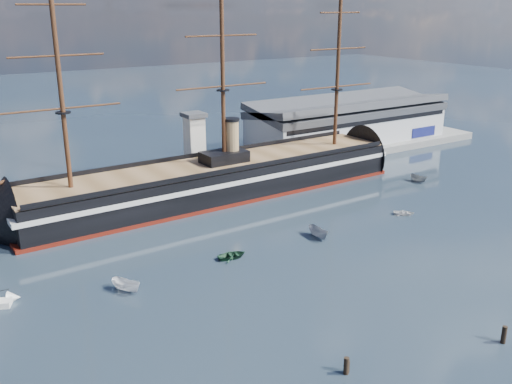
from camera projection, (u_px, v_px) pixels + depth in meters
ground at (259, 225)px, 111.75m from camera, size 600.00×600.00×0.00m
quay at (215, 174)px, 145.66m from camera, size 180.00×18.00×2.00m
warehouse at (348, 121)px, 171.05m from camera, size 63.00×21.00×11.60m
quay_tower at (195, 143)px, 136.62m from camera, size 5.00×5.00×15.00m
warship at (210, 181)px, 126.46m from camera, size 113.06×18.28×53.94m
motorboat_a at (127, 292)px, 85.91m from camera, size 6.48×4.81×2.45m
motorboat_b at (232, 258)px, 97.37m from camera, size 1.51×3.25×1.48m
motorboat_c at (318, 238)px, 105.78m from camera, size 6.38×2.64×2.50m
motorboat_e at (404, 215)px, 117.43m from camera, size 2.49×2.64×1.21m
motorboat_f at (418, 182)px, 139.32m from camera, size 5.63×2.47×2.19m
piling_near_left at (346, 374)px, 66.77m from camera, size 0.64×0.64×2.88m
piling_near_mid at (503, 343)px, 72.87m from camera, size 0.64×0.64×3.10m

